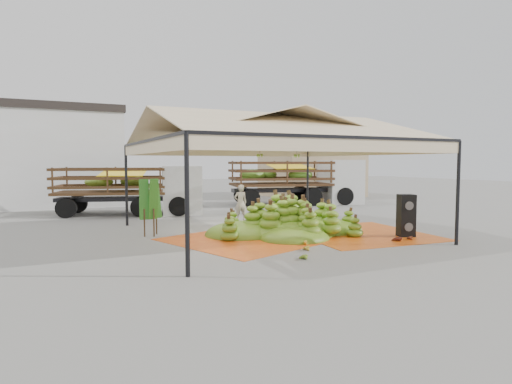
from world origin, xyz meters
name	(u,v)px	position (x,y,z in m)	size (l,w,h in m)	color
ground	(270,234)	(0.00, 0.00, 0.00)	(90.00, 90.00, 0.00)	slate
canopy_tent	(270,134)	(0.00, 0.00, 3.30)	(8.10, 8.10, 4.00)	black
building_tan	(311,167)	(10.00, 13.00, 2.07)	(6.30, 5.30, 4.10)	tan
tarp_left	(249,239)	(-1.02, -0.58, 0.01)	(4.42, 4.21, 0.01)	orange
tarp_right	(360,234)	(2.69, -1.30, 0.01)	(4.17, 4.38, 0.01)	#D85F14
banana_heap	(290,215)	(0.68, -0.13, 0.61)	(5.68, 4.66, 1.22)	#4E821B
hand_yellow_a	(303,247)	(-0.42, -2.79, 0.10)	(0.43, 0.35, 0.19)	#BA9125
hand_yellow_b	(301,242)	(-0.09, -2.13, 0.10)	(0.43, 0.35, 0.20)	gold
hand_red_a	(408,237)	(3.31, -2.81, 0.09)	(0.38, 0.31, 0.17)	#5A3014
hand_red_b	(396,239)	(2.76, -2.90, 0.10)	(0.45, 0.36, 0.20)	#5E1C15
hand_green	(302,256)	(-1.04, -3.70, 0.09)	(0.39, 0.32, 0.18)	#58831B
hanging_bunches	(279,156)	(0.83, 0.94, 2.62)	(1.74, 0.24, 0.20)	#467A19
speaker_stack	(406,216)	(3.70, -2.34, 0.68)	(0.61, 0.58, 1.36)	black
banana_leaves	(151,236)	(-3.70, 1.21, 0.00)	(0.96, 1.36, 3.70)	#25711E
vendor	(241,203)	(0.37, 3.31, 0.74)	(0.54, 0.35, 1.48)	gray
truck_left	(136,185)	(-3.03, 7.45, 1.36)	(6.80, 3.91, 2.21)	#472E17
truck_right	(301,177)	(6.28, 8.27, 1.55)	(7.68, 3.98, 2.51)	#52311B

